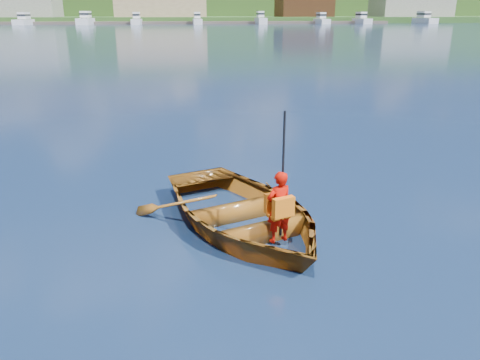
% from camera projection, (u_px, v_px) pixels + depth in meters
% --- Properties ---
extents(ground, '(600.00, 600.00, 0.00)m').
position_uv_depth(ground, '(197.00, 223.00, 7.95)').
color(ground, '#152042').
rests_on(ground, ground).
extents(rowboat, '(4.13, 4.80, 0.84)m').
position_uv_depth(rowboat, '(241.00, 212.00, 7.73)').
color(rowboat, brown).
rests_on(rowboat, ground).
extents(child_paddler, '(0.47, 0.44, 1.96)m').
position_uv_depth(child_paddler, '(279.00, 207.00, 6.92)').
color(child_paddler, '#BC0C02').
rests_on(child_paddler, ground).
extents(dock, '(160.04, 6.14, 0.80)m').
position_uv_depth(dock, '(138.00, 23.00, 144.50)').
color(dock, brown).
rests_on(dock, ground).
extents(marina_yachts, '(143.76, 12.59, 4.08)m').
position_uv_depth(marina_yachts, '(202.00, 20.00, 142.19)').
color(marina_yachts, white).
rests_on(marina_yachts, ground).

